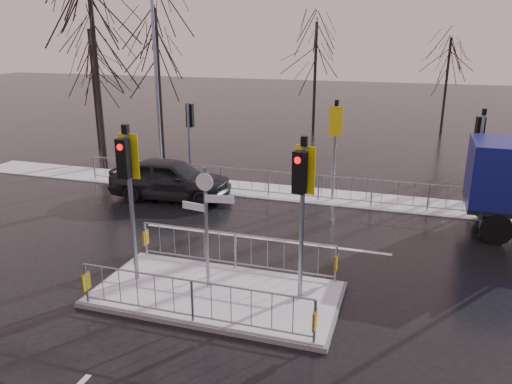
% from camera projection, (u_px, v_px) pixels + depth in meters
% --- Properties ---
extents(ground, '(120.00, 120.00, 0.00)m').
position_uv_depth(ground, '(217.00, 296.00, 12.28)').
color(ground, black).
rests_on(ground, ground).
extents(snow_verge, '(30.00, 2.00, 0.04)m').
position_uv_depth(snow_verge, '(296.00, 194.00, 20.09)').
color(snow_verge, white).
rests_on(snow_verge, ground).
extents(lane_markings, '(8.00, 11.38, 0.01)m').
position_uv_depth(lane_markings, '(211.00, 303.00, 11.98)').
color(lane_markings, silver).
rests_on(lane_markings, ground).
extents(traffic_island, '(6.00, 3.04, 4.15)m').
position_uv_depth(traffic_island, '(216.00, 282.00, 12.18)').
color(traffic_island, slate).
rests_on(traffic_island, ground).
extents(far_kerb_fixtures, '(18.00, 0.65, 3.83)m').
position_uv_depth(far_kerb_fixtures, '(301.00, 174.00, 19.25)').
color(far_kerb_fixtures, gray).
rests_on(far_kerb_fixtures, ground).
extents(car_far_lane, '(4.86, 2.28, 1.61)m').
position_uv_depth(car_far_lane, '(171.00, 179.00, 19.38)').
color(car_far_lane, black).
rests_on(car_far_lane, ground).
extents(tree_near_a, '(4.75, 4.75, 8.97)m').
position_uv_depth(tree_near_a, '(93.00, 35.00, 23.45)').
color(tree_near_a, black).
rests_on(tree_near_a, ground).
extents(tree_near_b, '(4.00, 4.00, 7.55)m').
position_uv_depth(tree_near_b, '(157.00, 56.00, 24.39)').
color(tree_near_b, black).
rests_on(tree_near_b, ground).
extents(tree_near_c, '(3.50, 3.50, 6.61)m').
position_uv_depth(tree_near_c, '(92.00, 66.00, 26.78)').
color(tree_near_c, black).
rests_on(tree_near_c, ground).
extents(tree_far_a, '(3.75, 3.75, 7.08)m').
position_uv_depth(tree_far_a, '(316.00, 56.00, 31.39)').
color(tree_far_a, black).
rests_on(tree_far_a, ground).
extents(tree_far_b, '(3.25, 3.25, 6.14)m').
position_uv_depth(tree_far_b, '(448.00, 67.00, 31.10)').
color(tree_far_b, black).
rests_on(tree_far_b, ground).
extents(street_lamp_left, '(1.25, 0.18, 8.20)m').
position_uv_depth(street_lamp_left, '(158.00, 75.00, 21.41)').
color(street_lamp_left, gray).
rests_on(street_lamp_left, ground).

